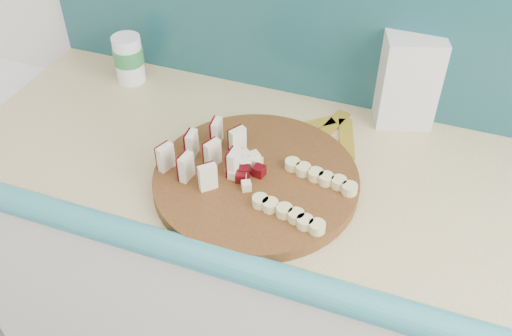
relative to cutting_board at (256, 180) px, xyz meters
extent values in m
cube|color=white|center=(0.40, 0.08, -0.48)|extent=(2.20, 0.60, 0.88)
cube|color=#D9BE7F|center=(0.40, 0.08, -0.03)|extent=(2.20, 0.60, 0.03)
cube|color=teal|center=(0.40, -0.22, -0.03)|extent=(2.20, 0.06, 0.03)
cube|color=teal|center=(0.40, 0.37, 0.24)|extent=(2.20, 0.02, 0.50)
cylinder|color=#46280F|center=(0.00, 0.00, 0.00)|extent=(0.52, 0.52, 0.03)
cube|color=beige|center=(-0.18, -0.04, 0.04)|extent=(0.02, 0.04, 0.06)
cube|color=#410409|center=(-0.19, -0.04, 0.04)|extent=(0.01, 0.04, 0.06)
cube|color=beige|center=(-0.15, 0.01, 0.04)|extent=(0.02, 0.04, 0.06)
cube|color=#410409|center=(-0.16, 0.02, 0.04)|extent=(0.01, 0.04, 0.06)
cube|color=beige|center=(-0.12, 0.07, 0.04)|extent=(0.02, 0.04, 0.06)
cube|color=#410409|center=(-0.13, 0.08, 0.04)|extent=(0.01, 0.04, 0.06)
cube|color=beige|center=(-0.13, -0.06, 0.04)|extent=(0.02, 0.04, 0.06)
cube|color=#410409|center=(-0.14, -0.06, 0.04)|extent=(0.01, 0.04, 0.06)
cube|color=beige|center=(-0.10, 0.00, 0.04)|extent=(0.02, 0.04, 0.06)
cube|color=#410409|center=(-0.11, 0.00, 0.04)|extent=(0.01, 0.04, 0.06)
cube|color=beige|center=(-0.06, 0.06, 0.04)|extent=(0.02, 0.04, 0.06)
cube|color=#410409|center=(-0.07, 0.06, 0.04)|extent=(0.01, 0.04, 0.06)
cube|color=beige|center=(-0.08, -0.07, 0.04)|extent=(0.02, 0.04, 0.06)
cube|color=#410409|center=(-0.09, -0.07, 0.04)|extent=(0.01, 0.04, 0.06)
cube|color=beige|center=(-0.04, -0.01, 0.04)|extent=(0.02, 0.04, 0.06)
cube|color=#410409|center=(-0.05, -0.01, 0.04)|extent=(0.01, 0.04, 0.06)
cube|color=beige|center=(-0.02, 0.00, 0.02)|extent=(0.02, 0.02, 0.02)
cube|color=beige|center=(-0.01, 0.01, 0.02)|extent=(0.02, 0.02, 0.02)
cube|color=#410409|center=(0.00, 0.02, 0.02)|extent=(0.02, 0.02, 0.02)
cube|color=beige|center=(-0.02, 0.02, 0.02)|extent=(0.02, 0.02, 0.02)
cube|color=beige|center=(-0.02, 0.03, 0.02)|extent=(0.02, 0.02, 0.02)
cube|color=beige|center=(-0.03, 0.03, 0.02)|extent=(0.02, 0.02, 0.02)
cube|color=beige|center=(-0.03, 0.02, 0.02)|extent=(0.02, 0.02, 0.02)
cube|color=beige|center=(-0.04, 0.02, 0.02)|extent=(0.02, 0.02, 0.02)
cube|color=#410409|center=(-0.05, 0.01, 0.02)|extent=(0.02, 0.02, 0.02)
cube|color=beige|center=(-0.04, 0.00, 0.02)|extent=(0.02, 0.02, 0.02)
cube|color=beige|center=(-0.05, -0.01, 0.02)|extent=(0.02, 0.02, 0.02)
cube|color=beige|center=(-0.03, 0.00, 0.02)|extent=(0.02, 0.02, 0.02)
cube|color=beige|center=(-0.03, -0.01, 0.02)|extent=(0.02, 0.02, 0.02)
cube|color=beige|center=(-0.02, -0.02, 0.02)|extent=(0.02, 0.02, 0.02)
cube|color=#410409|center=(-0.02, 0.00, 0.02)|extent=(0.02, 0.02, 0.02)
cube|color=beige|center=(-0.01, -0.01, 0.02)|extent=(0.02, 0.02, 0.02)
cylinder|color=#E9D88E|center=(0.04, -0.08, 0.02)|extent=(0.03, 0.03, 0.02)
cylinder|color=#E9D88E|center=(0.06, -0.08, 0.02)|extent=(0.03, 0.03, 0.02)
cylinder|color=#E9D88E|center=(0.09, -0.09, 0.02)|extent=(0.03, 0.03, 0.02)
cylinder|color=#E9D88E|center=(0.11, -0.09, 0.02)|extent=(0.03, 0.03, 0.02)
cylinder|color=#E9D88E|center=(0.14, -0.10, 0.02)|extent=(0.03, 0.03, 0.02)
cylinder|color=#E9D88E|center=(0.16, -0.11, 0.02)|extent=(0.03, 0.03, 0.02)
cylinder|color=#E9D88E|center=(0.07, 0.05, 0.02)|extent=(0.03, 0.03, 0.02)
cylinder|color=#E9D88E|center=(0.09, 0.04, 0.02)|extent=(0.03, 0.03, 0.02)
cylinder|color=#E9D88E|center=(0.12, 0.04, 0.02)|extent=(0.03, 0.03, 0.02)
cylinder|color=#E9D88E|center=(0.14, 0.03, 0.02)|extent=(0.03, 0.03, 0.02)
cylinder|color=#E9D88E|center=(0.17, 0.03, 0.02)|extent=(0.03, 0.03, 0.02)
cylinder|color=#E9D88E|center=(0.19, 0.02, 0.02)|extent=(0.03, 0.03, 0.02)
cube|color=silver|center=(0.25, 0.34, 0.10)|extent=(0.15, 0.13, 0.22)
cylinder|color=white|center=(-0.45, 0.27, 0.05)|extent=(0.07, 0.07, 0.13)
cylinder|color=#2E8043|center=(-0.45, 0.27, 0.06)|extent=(0.08, 0.08, 0.04)
cube|color=gold|center=(0.04, 0.23, -0.01)|extent=(0.13, 0.12, 0.01)
cube|color=gold|center=(0.10, 0.25, -0.01)|extent=(0.07, 0.15, 0.01)
cube|color=gold|center=(0.14, 0.22, -0.01)|extent=(0.07, 0.15, 0.01)
camera|label=1|loc=(0.31, -0.83, 0.81)|focal=40.00mm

